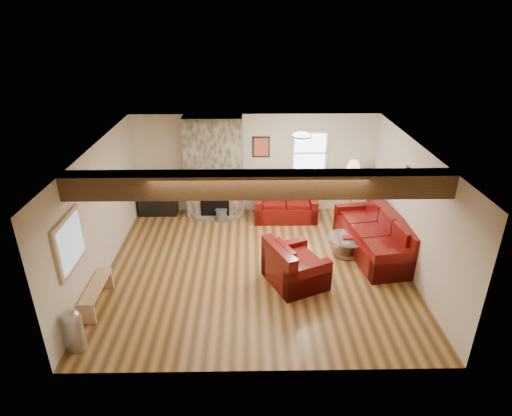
{
  "coord_description": "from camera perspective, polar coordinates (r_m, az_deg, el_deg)",
  "views": [
    {
      "loc": [
        -0.15,
        -7.36,
        4.77
      ],
      "look_at": [
        -0.02,
        0.4,
        1.14
      ],
      "focal_mm": 30.0,
      "sensor_mm": 36.0,
      "label": 1
    }
  ],
  "objects": [
    {
      "name": "back_window",
      "position": [
        10.68,
        7.18,
        7.34
      ],
      "size": [
        0.9,
        0.08,
        1.1
      ],
      "primitive_type": null,
      "color": "silver",
      "rests_on": "room"
    },
    {
      "name": "chimney_breast",
      "position": [
        10.51,
        -5.6,
        5.21
      ],
      "size": [
        1.4,
        0.67,
        2.5
      ],
      "color": "#3C372E",
      "rests_on": "floor"
    },
    {
      "name": "artwork_right",
      "position": [
        8.8,
        19.8,
        3.48
      ],
      "size": [
        0.06,
        0.55,
        0.42
      ],
      "primitive_type": null,
      "color": "black",
      "rests_on": "room"
    },
    {
      "name": "coal_bucket",
      "position": [
        10.57,
        -4.63,
        -0.92
      ],
      "size": [
        0.32,
        0.32,
        0.3
      ],
      "primitive_type": null,
      "color": "slate",
      "rests_on": "floor"
    },
    {
      "name": "loveseat",
      "position": [
        10.58,
        3.94,
        0.62
      ],
      "size": [
        1.52,
        0.88,
        0.8
      ],
      "primitive_type": null,
      "rotation": [
        0.0,
        0.0,
        -0.01
      ],
      "color": "#490509",
      "rests_on": "floor"
    },
    {
      "name": "oak_beam",
      "position": [
        6.59,
        0.38,
        3.16
      ],
      "size": [
        6.0,
        0.36,
        0.38
      ],
      "primitive_type": "cube",
      "color": "#361F10",
      "rests_on": "room"
    },
    {
      "name": "room",
      "position": [
        8.16,
        0.15,
        -0.47
      ],
      "size": [
        8.0,
        8.0,
        8.0
      ],
      "color": "#583917",
      "rests_on": "ground"
    },
    {
      "name": "tv_cabinet",
      "position": [
        11.12,
        -12.84,
        0.35
      ],
      "size": [
        0.94,
        0.38,
        0.47
      ],
      "primitive_type": "cube",
      "color": "black",
      "rests_on": "floor"
    },
    {
      "name": "hatch_window",
      "position": [
        7.3,
        -23.58,
        -4.28
      ],
      "size": [
        0.08,
        1.0,
        0.9
      ],
      "primitive_type": null,
      "color": "tan",
      "rests_on": "room"
    },
    {
      "name": "floor_lamp",
      "position": [
        10.46,
        12.85,
        5.03
      ],
      "size": [
        0.39,
        0.39,
        1.51
      ],
      "color": "#B28D4A",
      "rests_on": "floor"
    },
    {
      "name": "artwork_back",
      "position": [
        10.53,
        0.69,
        8.14
      ],
      "size": [
        0.42,
        0.06,
        0.52
      ],
      "primitive_type": null,
      "color": "black",
      "rests_on": "room"
    },
    {
      "name": "ceiling_dome",
      "position": [
        8.65,
        6.1,
        9.31
      ],
      "size": [
        0.4,
        0.4,
        0.18
      ],
      "primitive_type": null,
      "color": "white",
      "rests_on": "room"
    },
    {
      "name": "sofa_three",
      "position": [
        9.39,
        15.42,
        -3.32
      ],
      "size": [
        1.28,
        2.43,
        0.9
      ],
      "primitive_type": null,
      "rotation": [
        0.0,
        0.0,
        -1.43
      ],
      "color": "#490509",
      "rests_on": "floor"
    },
    {
      "name": "armchair_red",
      "position": [
        8.14,
        5.32,
        -7.27
      ],
      "size": [
        1.29,
        1.35,
        0.86
      ],
      "primitive_type": null,
      "rotation": [
        0.0,
        0.0,
        1.99
      ],
      "color": "#490509",
      "rests_on": "floor"
    },
    {
      "name": "pedal_bin",
      "position": [
        7.27,
        -23.11,
        -14.68
      ],
      "size": [
        0.37,
        0.37,
        0.72
      ],
      "primitive_type": null,
      "rotation": [
        0.0,
        0.0,
        -0.35
      ],
      "color": "#A7A7AC",
      "rests_on": "floor"
    },
    {
      "name": "television",
      "position": [
        10.93,
        -13.08,
        2.63
      ],
      "size": [
        0.84,
        0.11,
        0.49
      ],
      "primitive_type": "imported",
      "color": "black",
      "rests_on": "tv_cabinet"
    },
    {
      "name": "coffee_table",
      "position": [
        9.28,
        12.04,
        -4.99
      ],
      "size": [
        0.84,
        0.84,
        0.44
      ],
      "color": "#4C3118",
      "rests_on": "floor"
    },
    {
      "name": "pine_bench",
      "position": [
        8.14,
        -20.39,
        -10.82
      ],
      "size": [
        0.26,
        1.1,
        0.41
      ],
      "primitive_type": null,
      "color": "tan",
      "rests_on": "floor"
    }
  ]
}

